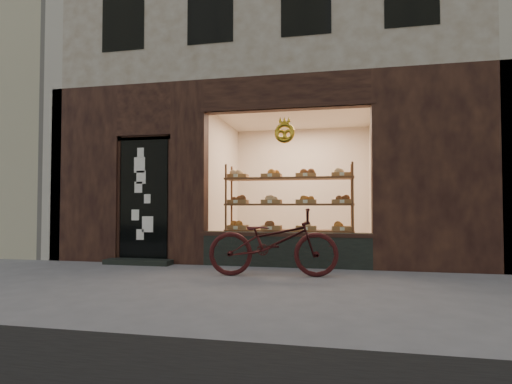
# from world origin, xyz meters

# --- Properties ---
(ground) EXTENTS (90.00, 90.00, 0.00)m
(ground) POSITION_xyz_m (0.00, 0.00, 0.00)
(ground) COLOR slate
(bakery_building) EXTENTS (7.20, 7.28, 9.00)m
(bakery_building) POSITION_xyz_m (0.04, 5.29, 5.58)
(bakery_building) COLOR black
(bakery_building) RESTS_ON ground
(display_shelf) EXTENTS (2.20, 0.45, 1.70)m
(display_shelf) POSITION_xyz_m (0.45, 2.55, 0.86)
(display_shelf) COLOR brown
(display_shelf) RESTS_ON ground
(bicycle) EXTENTS (1.87, 0.84, 0.95)m
(bicycle) POSITION_xyz_m (0.39, 1.22, 0.47)
(bicycle) COLOR #360F10
(bicycle) RESTS_ON ground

